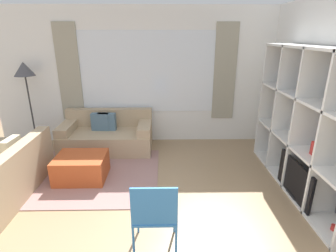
% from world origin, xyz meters
% --- Properties ---
extents(wall_back, '(6.22, 0.11, 2.70)m').
position_xyz_m(wall_back, '(0.00, 3.42, 1.36)').
color(wall_back, white).
rests_on(wall_back, ground_plane).
extents(wall_right, '(0.07, 4.59, 2.70)m').
position_xyz_m(wall_right, '(2.55, 1.70, 1.35)').
color(wall_right, white).
rests_on(wall_right, ground_plane).
extents(area_rug, '(2.84, 1.84, 0.01)m').
position_xyz_m(area_rug, '(-1.20, 1.89, 0.01)').
color(area_rug, gray).
rests_on(area_rug, ground_plane).
extents(shelving_unit, '(0.44, 2.50, 2.03)m').
position_xyz_m(shelving_unit, '(2.33, 1.47, 0.98)').
color(shelving_unit, '#515660').
rests_on(shelving_unit, ground_plane).
extents(couch_main, '(1.73, 0.88, 0.75)m').
position_xyz_m(couch_main, '(-0.79, 2.94, 0.28)').
color(couch_main, tan).
rests_on(couch_main, ground_plane).
extents(couch_side, '(0.88, 1.71, 0.75)m').
position_xyz_m(couch_side, '(-1.96, 1.34, 0.28)').
color(couch_side, tan).
rests_on(couch_side, ground_plane).
extents(ottoman, '(0.76, 0.62, 0.39)m').
position_xyz_m(ottoman, '(-0.98, 1.78, 0.20)').
color(ottoman, '#B74C23').
rests_on(ottoman, ground_plane).
extents(floor_lamp, '(0.38, 0.38, 1.69)m').
position_xyz_m(floor_lamp, '(-2.29, 3.11, 1.48)').
color(floor_lamp, black).
rests_on(floor_lamp, ground_plane).
extents(folding_chair, '(0.44, 0.46, 0.86)m').
position_xyz_m(folding_chair, '(0.23, 0.26, 0.52)').
color(folding_chair, '#3375B7').
rests_on(folding_chair, ground_plane).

